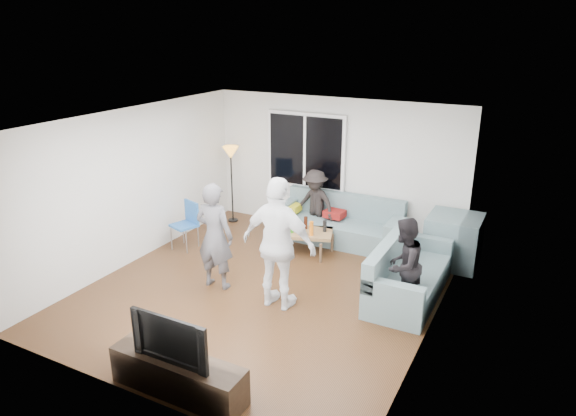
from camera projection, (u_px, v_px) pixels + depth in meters
The scene contains 32 objects.
floor at pixel (264, 290), 8.01m from camera, with size 5.00×5.50×0.04m, color #56351C.
ceiling at pixel (261, 119), 7.13m from camera, with size 5.00×5.50×0.04m, color white.
wall_back at pixel (336, 166), 9.89m from camera, with size 5.00×0.04×2.60m, color silver.
wall_front at pixel (125, 291), 5.25m from camera, with size 5.00×0.04×2.60m, color silver.
wall_left at pixel (132, 186), 8.67m from camera, with size 0.04×5.50×2.60m, color silver.
wall_right at pixel (438, 241), 6.47m from camera, with size 0.04×5.50×2.60m, color silver.
window_frame at pixel (306, 151), 10.00m from camera, with size 1.62×0.06×1.47m, color white.
window_glass at pixel (305, 151), 9.96m from camera, with size 1.50×0.02×1.35m, color black.
window_mullion at pixel (305, 151), 9.96m from camera, with size 0.05×0.03×1.35m, color white.
radiator at pixel (304, 212), 10.38m from camera, with size 1.30×0.12×0.62m, color silver.
potted_plant at pixel (316, 191), 10.08m from camera, with size 0.18×0.15×0.34m, color #2F5F26.
vase at pixel (300, 193), 10.26m from camera, with size 0.17×0.17×0.17m, color white.
sofa_back_section at pixel (339, 220), 9.63m from camera, with size 2.30×0.85×0.85m, color slate, non-canonical shape.
sofa_right_section at pixel (410, 269), 7.68m from camera, with size 0.85×2.00×0.85m, color slate, non-canonical shape.
sofa_corner at pixel (453, 240), 8.73m from camera, with size 0.85×0.85×0.85m, color slate.
cushion_yellow at pixel (290, 208), 10.03m from camera, with size 0.38×0.32×0.14m, color gold.
cushion_red at pixel (335, 214), 9.70m from camera, with size 0.36×0.30×0.13m, color maroon.
coffee_table at pixel (301, 241), 9.26m from camera, with size 1.10×0.60×0.40m, color #957348.
pitcher at pixel (297, 226), 9.19m from camera, with size 0.17×0.17×0.17m, color maroon.
side_chair at pixel (184, 226), 9.32m from camera, with size 0.40×0.40×0.86m, color #265FA7, non-canonical shape.
floor_lamp at pixel (232, 185), 10.53m from camera, with size 0.32×0.32×1.56m, color #FFA530, non-canonical shape.
player_left at pixel (215, 236), 7.83m from camera, with size 0.61×0.40×1.67m, color #4D4C51.
player_right at pixel (279, 244), 7.21m from camera, with size 1.13×0.47×1.92m, color white.
spectator_right at pixel (403, 265), 7.20m from camera, with size 0.67×0.52×1.38m, color black.
spectator_back at pixel (315, 204), 9.80m from camera, with size 0.85×0.49×1.31m, color black.
tv_console at pixel (178, 375), 5.68m from camera, with size 1.60×0.40×0.44m, color #312318.
television at pixel (175, 336), 5.51m from camera, with size 0.97×0.13×0.56m, color black.
bottle_d at pixel (311, 228), 8.95m from camera, with size 0.07×0.07×0.25m, color orange.
bottle_e at pixel (325, 226), 9.12m from camera, with size 0.07×0.07×0.20m, color black.
bottle_b at pixel (291, 226), 9.07m from camera, with size 0.08×0.08×0.26m, color #2D8818.
bottle_a at pixel (289, 221), 9.34m from camera, with size 0.07×0.07×0.23m, color #E1470D.
bottle_c at pixel (306, 223), 9.25m from camera, with size 0.07×0.07×0.23m, color black.
Camera 1 is at (3.62, -6.16, 3.83)m, focal length 32.44 mm.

